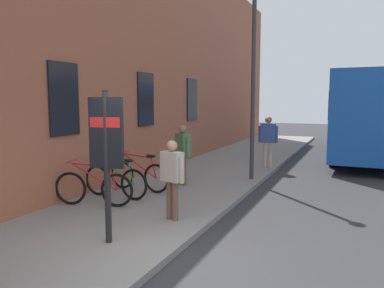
% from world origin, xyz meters
% --- Properties ---
extents(ground, '(60.00, 60.00, 0.00)m').
position_xyz_m(ground, '(6.00, -1.00, 0.00)').
color(ground, '#2D2D30').
extents(sidewalk_pavement, '(24.00, 3.50, 0.12)m').
position_xyz_m(sidewalk_pavement, '(8.00, 1.75, 0.06)').
color(sidewalk_pavement, gray).
rests_on(sidewalk_pavement, ground).
extents(station_facade, '(22.00, 0.65, 7.89)m').
position_xyz_m(station_facade, '(8.99, 3.80, 3.94)').
color(station_facade, '#9E563D').
rests_on(station_facade, ground).
extents(bicycle_end_of_row, '(0.59, 1.73, 0.97)m').
position_xyz_m(bicycle_end_of_row, '(1.90, 2.66, 0.51)').
color(bicycle_end_of_row, black).
rests_on(bicycle_end_of_row, sidewalk_pavement).
extents(bicycle_beside_lamp, '(0.48, 1.77, 0.97)m').
position_xyz_m(bicycle_beside_lamp, '(2.66, 2.64, 0.51)').
color(bicycle_beside_lamp, black).
rests_on(bicycle_beside_lamp, sidewalk_pavement).
extents(bicycle_mid_rack, '(0.48, 1.77, 0.97)m').
position_xyz_m(bicycle_mid_rack, '(3.47, 2.51, 0.51)').
color(bicycle_mid_rack, black).
rests_on(bicycle_mid_rack, sidewalk_pavement).
extents(transit_info_sign, '(0.18, 0.56, 2.40)m').
position_xyz_m(transit_info_sign, '(0.27, 1.11, 1.72)').
color(transit_info_sign, black).
rests_on(transit_info_sign, sidewalk_pavement).
extents(city_bus, '(10.57, 2.89, 3.35)m').
position_xyz_m(city_bus, '(13.17, -3.00, 1.92)').
color(city_bus, '#1951B2').
rests_on(city_bus, ground).
extents(pedestrian_crossing_street, '(0.45, 0.52, 1.60)m').
position_xyz_m(pedestrian_crossing_street, '(4.51, 1.79, 1.10)').
color(pedestrian_crossing_street, brown).
rests_on(pedestrian_crossing_street, sidewalk_pavement).
extents(pedestrian_by_facade, '(0.34, 0.56, 1.51)m').
position_xyz_m(pedestrian_by_facade, '(1.71, 0.70, 1.04)').
color(pedestrian_by_facade, brown).
rests_on(pedestrian_by_facade, sidewalk_pavement).
extents(pedestrian_near_bus, '(0.30, 0.65, 1.72)m').
position_xyz_m(pedestrian_near_bus, '(8.12, 0.30, 1.17)').
color(pedestrian_near_bus, '#B2A599').
rests_on(pedestrian_near_bus, sidewalk_pavement).
extents(street_lamp, '(0.28, 0.28, 5.73)m').
position_xyz_m(street_lamp, '(6.02, 0.30, 3.48)').
color(street_lamp, '#333338').
rests_on(street_lamp, sidewalk_pavement).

